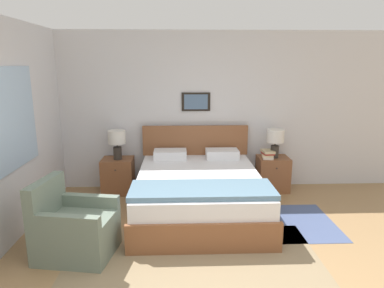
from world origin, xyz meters
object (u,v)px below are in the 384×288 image
object	(u,v)px
bed	(199,192)
nightstand_by_door	(273,174)
nightstand_near_window	(118,175)
armchair	(74,229)
table_lamp_by_door	(275,139)
table_lamp_near_window	(117,140)

from	to	relation	value
bed	nightstand_by_door	size ratio (longest dim) A/B	3.81
nightstand_near_window	nightstand_by_door	size ratio (longest dim) A/B	1.00
bed	nightstand_by_door	world-z (taller)	bed
armchair	table_lamp_by_door	world-z (taller)	table_lamp_by_door
bed	nightstand_by_door	xyz separation A→B (m)	(1.28, 0.87, -0.03)
table_lamp_by_door	nightstand_near_window	bearing A→B (deg)	179.46
nightstand_by_door	table_lamp_near_window	distance (m)	2.62
nightstand_near_window	table_lamp_by_door	xyz separation A→B (m)	(2.57, -0.02, 0.60)
nightstand_by_door	armchair	bearing A→B (deg)	-144.99
bed	nightstand_near_window	world-z (taller)	bed
table_lamp_near_window	nightstand_near_window	bearing A→B (deg)	121.32
armchair	table_lamp_near_window	world-z (taller)	table_lamp_near_window
nightstand_near_window	nightstand_by_door	world-z (taller)	same
armchair	table_lamp_by_door	bearing A→B (deg)	134.24
nightstand_near_window	table_lamp_near_window	world-z (taller)	table_lamp_near_window
nightstand_near_window	table_lamp_by_door	bearing A→B (deg)	-0.54
table_lamp_by_door	armchair	bearing A→B (deg)	-145.38
bed	armchair	world-z (taller)	bed
bed	table_lamp_near_window	distance (m)	1.63
table_lamp_near_window	table_lamp_by_door	world-z (taller)	same
nightstand_by_door	table_lamp_near_window	xyz separation A→B (m)	(-2.55, -0.02, 0.60)
nightstand_near_window	table_lamp_near_window	xyz separation A→B (m)	(0.01, -0.02, 0.60)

